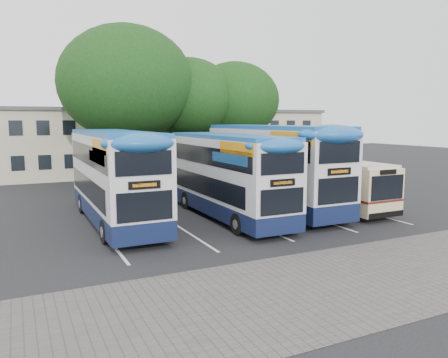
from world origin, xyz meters
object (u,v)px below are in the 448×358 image
lamp_post (255,121)px  tree_left (126,83)px  tree_right (235,100)px  bus_dd_left (114,173)px  bus_dd_mid (227,172)px  tree_mid (189,98)px  bus_dd_right (271,163)px  bus_single (325,180)px

lamp_post → tree_left: (-12.44, -2.57, 2.73)m
tree_right → bus_dd_left: (-12.68, -11.80, -4.27)m
lamp_post → bus_dd_mid: size_ratio=0.86×
lamp_post → bus_dd_left: 21.08m
tree_right → bus_dd_left: tree_right is taller
bus_dd_mid → bus_dd_left: bearing=167.0°
tree_left → tree_mid: size_ratio=1.20×
tree_right → bus_dd_right: tree_right is taller
lamp_post → bus_dd_right: 15.85m
bus_dd_left → bus_single: bus_dd_left is taller
tree_left → bus_dd_left: (-3.35, -11.16, -5.29)m
bus_single → bus_dd_left: bearing=174.9°
bus_dd_mid → bus_single: size_ratio=1.10×
bus_dd_left → bus_single: bearing=-5.1°
lamp_post → bus_dd_left: lamp_post is taller
lamp_post → tree_mid: bearing=-164.2°
tree_left → tree_right: (9.33, 0.65, -1.03)m
tree_right → bus_dd_right: (-3.81, -12.13, -4.14)m
tree_mid → bus_dd_mid: 13.99m
tree_mid → bus_dd_left: bearing=-125.9°
bus_dd_left → bus_dd_mid: (5.55, -1.28, -0.11)m
bus_dd_left → bus_dd_right: bus_dd_right is taller
tree_mid → tree_left: bearing=-174.5°
tree_right → bus_dd_right: size_ratio=0.87×
tree_left → bus_single: tree_left is taller
tree_mid → bus_dd_right: (0.42, -11.97, -4.24)m
bus_dd_mid → bus_dd_right: bearing=16.0°
bus_dd_right → bus_single: size_ratio=1.21×
tree_mid → bus_dd_left: 15.04m
lamp_post → bus_dd_mid: lamp_post is taller
lamp_post → tree_right: tree_right is taller
tree_left → bus_dd_right: tree_left is taller
tree_right → bus_single: (-0.56, -12.88, -5.18)m
tree_right → tree_mid: bearing=-177.9°
tree_left → bus_single: 16.28m
tree_mid → bus_single: tree_mid is taller
bus_dd_right → tree_left: bearing=115.7°
bus_dd_mid → bus_dd_right: (3.32, 0.95, 0.24)m
tree_left → tree_right: size_ratio=1.21×
bus_dd_mid → bus_single: 6.63m
tree_left → bus_dd_left: bearing=-106.7°
bus_dd_right → bus_single: (3.25, -0.75, -1.04)m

